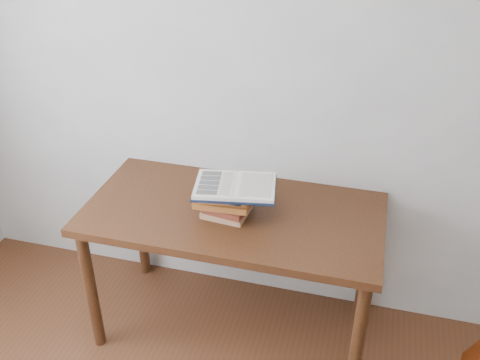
% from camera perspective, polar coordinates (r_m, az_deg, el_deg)
% --- Properties ---
extents(desk, '(1.46, 0.73, 0.78)m').
position_cam_1_polar(desk, '(2.68, -0.73, -4.97)').
color(desk, '#492712').
rests_on(desk, ground).
extents(book_stack, '(0.27, 0.20, 0.15)m').
position_cam_1_polar(book_stack, '(2.55, -1.60, -2.23)').
color(book_stack, olive).
rests_on(book_stack, desk).
extents(open_book, '(0.42, 0.33, 0.03)m').
position_cam_1_polar(open_book, '(2.49, -0.52, -0.69)').
color(open_book, black).
rests_on(open_book, book_stack).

